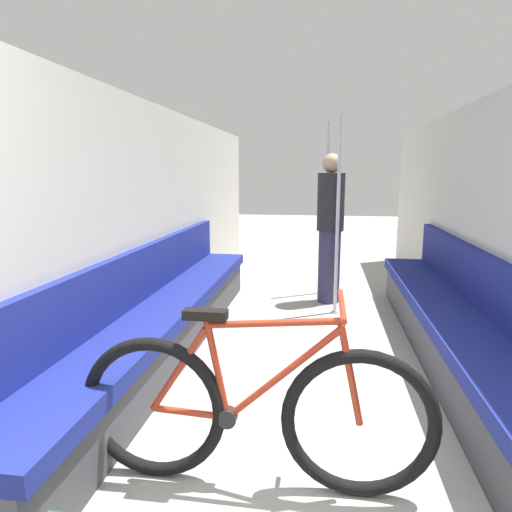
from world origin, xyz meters
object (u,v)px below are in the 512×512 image
object	(u,v)px
bench_seat_row_left	(164,320)
grab_pole_far	(338,220)
grab_pole_near	(326,213)
bicycle	(253,412)
passenger_standing	(330,227)
bench_seat_row_right	(459,335)

from	to	relation	value
bench_seat_row_left	grab_pole_far	world-z (taller)	grab_pole_far
grab_pole_near	grab_pole_far	world-z (taller)	same
bench_seat_row_left	bicycle	world-z (taller)	bicycle
bench_seat_row_left	grab_pole_near	xyz separation A→B (m)	(1.28, 2.14, 0.70)
passenger_standing	grab_pole_far	bearing A→B (deg)	58.10
bench_seat_row_left	bench_seat_row_right	size ratio (longest dim) A/B	1.00
grab_pole_near	bench_seat_row_right	bearing A→B (deg)	-65.48
bench_seat_row_left	passenger_standing	distance (m)	2.28
bicycle	grab_pole_far	world-z (taller)	grab_pole_far
grab_pole_near	grab_pole_far	distance (m)	0.81
bench_seat_row_left	passenger_standing	bearing A→B (deg)	52.97
grab_pole_near	passenger_standing	size ratio (longest dim) A/B	1.22
grab_pole_far	grab_pole_near	bearing A→B (deg)	97.91
bench_seat_row_left	bench_seat_row_right	distance (m)	2.26
bicycle	passenger_standing	distance (m)	3.27
bicycle	grab_pole_near	distance (m)	3.66
bench_seat_row_right	passenger_standing	xyz separation A→B (m)	(-0.93, 1.76, 0.57)
bicycle	grab_pole_near	world-z (taller)	grab_pole_near
bench_seat_row_left	bench_seat_row_right	xyz separation A→B (m)	(2.26, 0.00, 0.00)
bench_seat_row_right	grab_pole_near	xyz separation A→B (m)	(-0.98, 2.14, 0.70)
passenger_standing	bench_seat_row_right	bearing A→B (deg)	76.91
grab_pole_near	bicycle	bearing A→B (deg)	-95.28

